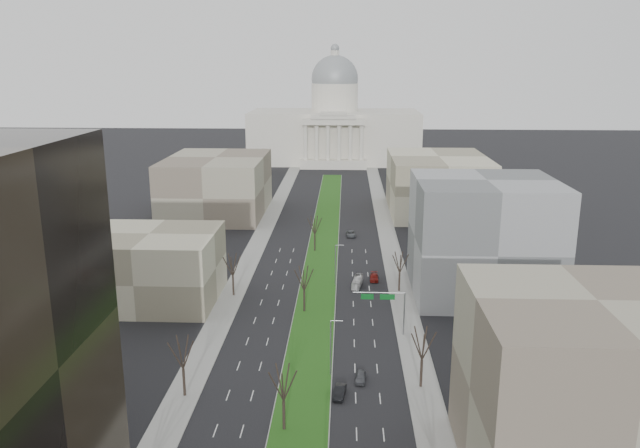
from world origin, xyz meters
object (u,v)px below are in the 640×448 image
(car_red, at_px, (374,277))
(box_van, at_px, (357,282))
(car_grey_far, at_px, (351,234))
(car_black, at_px, (340,392))
(car_grey_near, at_px, (361,377))

(car_red, relative_size, box_van, 0.66)
(car_red, height_order, car_grey_far, car_grey_far)
(car_red, bearing_deg, box_van, -132.18)
(car_grey_far, bearing_deg, car_black, -95.15)
(car_grey_near, height_order, car_red, car_red)
(car_grey_far, xyz_separation_m, box_van, (1.17, -39.44, 0.24))
(car_grey_near, xyz_separation_m, car_red, (3.92, 45.18, 0.01))
(car_grey_near, distance_m, car_red, 45.35)
(car_black, xyz_separation_m, car_red, (7.03, 49.77, -0.04))
(car_grey_near, bearing_deg, box_van, 94.92)
(car_grey_near, bearing_deg, car_red, 90.18)
(car_black, bearing_deg, car_red, 89.30)
(car_red, xyz_separation_m, box_van, (-3.76, -3.84, 0.30))
(car_black, relative_size, car_red, 0.94)
(car_grey_near, distance_m, box_van, 41.34)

